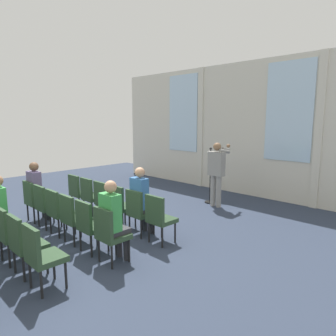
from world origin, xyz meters
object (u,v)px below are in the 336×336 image
chair_r1_c4 (90,223)px  mic_stand (210,191)px  chair_r0_c4 (139,210)px  audience_r2_c2 (1,209)px  audience_r0_c4 (141,198)px  chair_r0_c1 (91,194)px  chair_r0_c3 (121,204)px  chair_r2_c3 (10,231)px  chair_r1_c5 (109,232)px  chair_r0_c5 (159,216)px  chair_r0_c0 (78,190)px  chair_r1_c0 (34,199)px  speaker (217,170)px  audience_r1_c5 (113,217)px  chair_r1_c3 (73,216)px  chair_r1_c1 (45,204)px  chair_r2_c5 (41,254)px  audience_r1_c0 (37,189)px  chair_r0_c2 (105,199)px  chair_r1_c2 (58,209)px  chair_r2_c4 (24,241)px

chair_r1_c4 → mic_stand: bearing=96.1°
chair_r0_c4 → audience_r2_c2: (-1.17, -2.13, 0.22)m
audience_r0_c4 → chair_r0_c1: bearing=-177.5°
chair_r0_c3 → chair_r2_c3: size_ratio=1.00×
chair_r0_c1 → chair_r1_c5: (2.35, -1.11, 0.00)m
audience_r0_c4 → chair_r0_c5: audience_r0_c4 is taller
chair_r0_c0 → chair_r1_c0: bearing=-90.0°
chair_r0_c4 → chair_r1_c5: size_ratio=1.00×
speaker → chair_r2_c3: bearing=-95.5°
mic_stand → chair_r0_c0: 3.53m
audience_r1_c5 → chair_r1_c3: bearing=-176.1°
chair_r0_c5 → chair_r1_c1: (-2.35, -1.11, 0.00)m
chair_r1_c0 → chair_r2_c5: 3.13m
mic_stand → chair_r1_c4: 4.09m
chair_r1_c0 → chair_r2_c5: same height
chair_r0_c3 → chair_r1_c4: 1.25m
speaker → chair_r2_c3: size_ratio=1.82×
chair_r0_c4 → chair_r1_c3: same height
chair_r0_c1 → chair_r0_c5: (2.35, 0.00, 0.00)m
speaker → chair_r0_c3: (-0.48, -2.79, -0.46)m
audience_r1_c0 → chair_r1_c3: bearing=-2.6°
chair_r1_c1 → chair_r2_c3: size_ratio=1.00×
chair_r1_c3 → chair_r0_c5: bearing=43.3°
chair_r0_c2 → chair_r0_c0: bearing=180.0°
chair_r0_c4 → chair_r0_c2: bearing=180.0°
chair_r0_c1 → chair_r0_c2: same height
chair_r0_c1 → chair_r0_c4: same height
chair_r1_c2 → chair_r1_c5: 1.76m
audience_r0_c4 → audience_r1_c5: bearing=-62.0°
chair_r1_c5 → chair_r2_c5: same height
speaker → chair_r0_c4: bearing=-87.9°
speaker → mic_stand: size_ratio=1.10×
chair_r1_c2 → chair_r1_c4: (1.17, 0.00, 0.00)m
chair_r0_c5 → audience_r1_c5: bearing=-90.0°
mic_stand → chair_r0_c2: bearing=-104.1°
chair_r0_c1 → chair_r1_c2: (0.59, -1.11, 0.00)m
audience_r1_c5 → chair_r2_c4: size_ratio=1.45×
chair_r1_c5 → chair_r2_c4: size_ratio=1.00×
mic_stand → chair_r1_c4: mic_stand is taller
audience_r1_c5 → audience_r2_c2: (-1.76, -1.11, 0.00)m
speaker → chair_r1_c0: bearing=-119.9°
chair_r0_c3 → chair_r1_c3: 1.11m
chair_r0_c0 → chair_r1_c2: bearing=-43.3°
speaker → chair_r2_c4: (0.10, -5.00, -0.46)m
speaker → chair_r1_c5: speaker is taller
chair_r1_c2 → chair_r0_c2: bearing=90.0°
chair_r0_c4 → audience_r0_c4: audience_r0_c4 is taller
chair_r0_c4 → chair_r1_c1: size_ratio=1.00×
chair_r0_c5 → audience_r1_c0: bearing=-160.7°
chair_r1_c2 → chair_r1_c3: 0.59m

